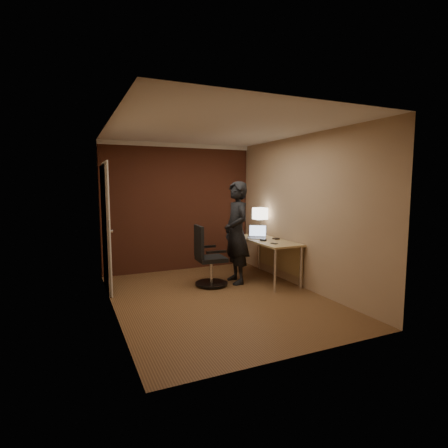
{
  "coord_description": "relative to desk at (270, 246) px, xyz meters",
  "views": [
    {
      "loc": [
        -2.02,
        -4.72,
        1.71
      ],
      "look_at": [
        0.35,
        0.55,
        1.05
      ],
      "focal_mm": 28.0,
      "sensor_mm": 36.0,
      "label": 1
    }
  ],
  "objects": [
    {
      "name": "person",
      "position": [
        -0.63,
        0.07,
        0.28
      ],
      "size": [
        0.45,
        0.66,
        1.76
      ],
      "primitive_type": "imported",
      "rotation": [
        0.0,
        0.0,
        -1.62
      ],
      "color": "black",
      "rests_on": "ground"
    },
    {
      "name": "phone",
      "position": [
        -0.18,
        -0.43,
        0.13
      ],
      "size": [
        0.09,
        0.13,
        0.01
      ],
      "primitive_type": "cube",
      "rotation": [
        0.0,
        0.0,
        0.32
      ],
      "color": "black",
      "rests_on": "desk"
    },
    {
      "name": "room",
      "position": [
        -1.53,
        0.98,
        0.77
      ],
      "size": [
        4.0,
        4.0,
        4.0
      ],
      "color": "brown",
      "rests_on": "ground"
    },
    {
      "name": "office_chair",
      "position": [
        -1.17,
        0.07,
        -0.16
      ],
      "size": [
        0.55,
        0.57,
        1.01
      ],
      "color": "black",
      "rests_on": "ground"
    },
    {
      "name": "desk",
      "position": [
        0.0,
        0.0,
        0.0
      ],
      "size": [
        0.6,
        1.5,
        0.73
      ],
      "color": "tan",
      "rests_on": "ground"
    },
    {
      "name": "wallet",
      "position": [
        0.11,
        -0.03,
        0.14
      ],
      "size": [
        0.09,
        0.11,
        0.02
      ],
      "primitive_type": "cube",
      "rotation": [
        0.0,
        0.0,
        0.02
      ],
      "color": "black",
      "rests_on": "desk"
    },
    {
      "name": "desk_lamp",
      "position": [
        0.07,
        0.47,
        0.55
      ],
      "size": [
        0.22,
        0.22,
        0.54
      ],
      "color": "silver",
      "rests_on": "desk"
    },
    {
      "name": "laptop",
      "position": [
        -0.12,
        0.25,
        0.19
      ],
      "size": [
        0.42,
        0.4,
        0.23
      ],
      "color": "silver",
      "rests_on": "desk"
    },
    {
      "name": "mouse",
      "position": [
        -0.2,
        -0.1,
        0.14
      ],
      "size": [
        0.1,
        0.12,
        0.03
      ],
      "primitive_type": "cube",
      "rotation": [
        0.0,
        0.0,
        0.43
      ],
      "color": "black",
      "rests_on": "desk"
    }
  ]
}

